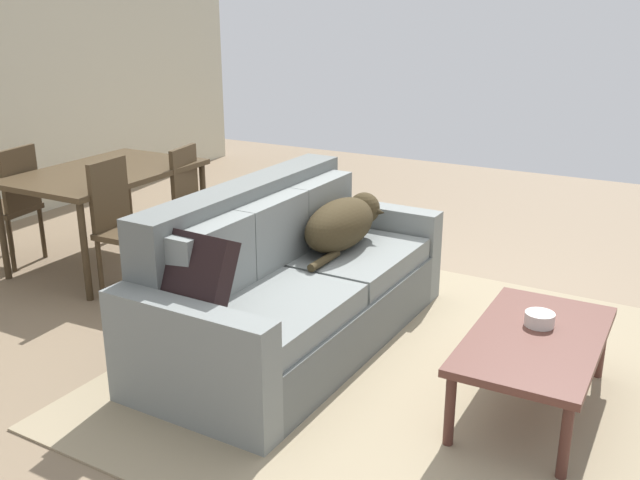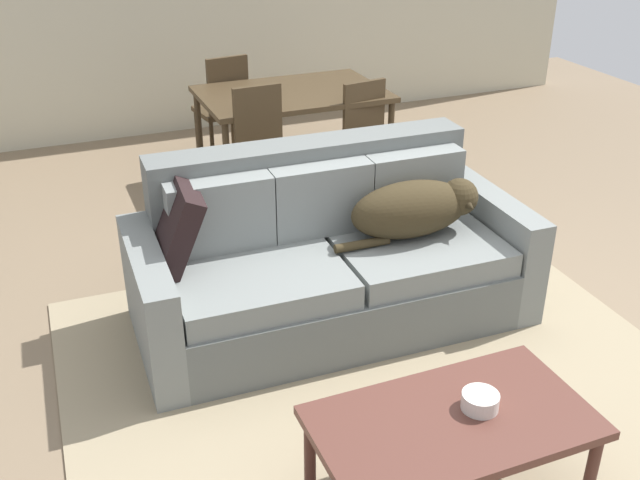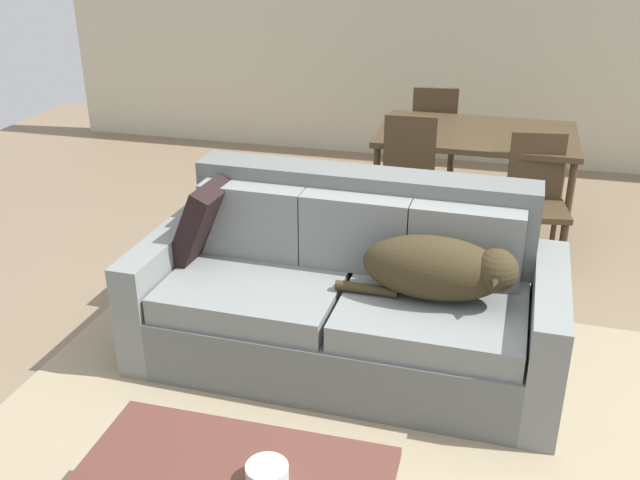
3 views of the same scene
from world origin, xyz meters
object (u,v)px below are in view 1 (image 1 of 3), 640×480
dog_on_left_cushion (343,223)px  dining_chair_near_right (197,198)px  dining_table (105,178)px  dining_chair_far_left (12,201)px  couch (289,286)px  bowl_on_coffee_table (540,319)px  throw_pillow_by_left_arm (190,278)px  dining_chair_near_left (123,222)px  coffee_table (535,344)px

dog_on_left_cushion → dining_chair_near_right: (0.48, 1.56, -0.16)m
dining_table → dining_chair_far_left: (-0.39, 0.62, -0.17)m
dining_chair_near_right → couch: bearing=-132.2°
bowl_on_coffee_table → throw_pillow_by_left_arm: bearing=119.3°
dining_table → dog_on_left_cushion: bearing=-91.0°
throw_pillow_by_left_arm → dining_chair_near_left: 1.63m
dining_chair_far_left → bowl_on_coffee_table: bearing=81.0°
dining_chair_near_left → bowl_on_coffee_table: bearing=-93.6°
dog_on_left_cushion → bowl_on_coffee_table: size_ratio=5.82×
dining_chair_far_left → dining_chair_near_left: bearing=80.3°
dining_table → coffee_table: bearing=-99.9°
couch → dining_table: size_ratio=1.55×
dog_on_left_cushion → throw_pillow_by_left_arm: (-1.31, 0.20, 0.04)m
dog_on_left_cushion → dining_chair_near_right: 1.64m
throw_pillow_by_left_arm → dog_on_left_cushion: bearing=-8.5°
dog_on_left_cushion → dining_table: (0.04, 2.09, 0.04)m
coffee_table → bowl_on_coffee_table: 0.15m
throw_pillow_by_left_arm → dining_chair_near_left: (0.92, 1.33, -0.16)m
couch → throw_pillow_by_left_arm: (-0.83, 0.07, 0.33)m
couch → dog_on_left_cushion: bearing=-13.2°
coffee_table → dining_chair_near_right: 3.11m
throw_pillow_by_left_arm → dining_chair_far_left: bearing=69.2°
dining_chair_far_left → dining_chair_near_right: bearing=117.6°
couch → dining_chair_near_right: 1.73m
throw_pillow_by_left_arm → dining_chair_near_right: size_ratio=0.50×
coffee_table → dining_chair_far_left: (0.22, 4.09, 0.14)m
dog_on_left_cushion → coffee_table: dog_on_left_cushion is taller
couch → dining_table: 2.06m
dog_on_left_cushion → throw_pillow_by_left_arm: size_ratio=1.95×
couch → bowl_on_coffee_table: couch is taller
bowl_on_coffee_table → dining_chair_near_right: bearing=72.6°
dog_on_left_cushion → dining_chair_far_left: size_ratio=0.94×
couch → throw_pillow_by_left_arm: size_ratio=4.90×
bowl_on_coffee_table → dining_chair_near_right: (0.92, 2.91, 0.04)m
dog_on_left_cushion → coffee_table: bearing=-111.2°
coffee_table → dog_on_left_cushion: bearing=67.4°
couch → dining_chair_near_right: size_ratio=2.46×
bowl_on_coffee_table → dining_chair_near_left: bearing=89.0°
couch → coffee_table: 1.50m
throw_pillow_by_left_arm → dining_chair_far_left: size_ratio=0.48×
dining_chair_near_left → dining_chair_far_left: size_ratio=1.02×
bowl_on_coffee_table → dining_chair_near_right: dining_chair_near_right is taller
couch → dining_chair_far_left: (0.13, 2.59, 0.16)m
couch → dining_chair_near_right: couch is taller
dining_chair_near_right → dining_table: bearing=120.7°
coffee_table → bowl_on_coffee_table: (0.13, 0.01, 0.08)m
bowl_on_coffee_table → dining_chair_near_left: dining_chair_near_left is taller
dining_table → dining_chair_near_right: size_ratio=1.59×
dining_table → dining_chair_near_left: 0.73m
dog_on_left_cushion → dining_chair_near_left: dining_chair_near_left is taller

